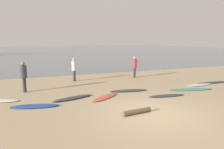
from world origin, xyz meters
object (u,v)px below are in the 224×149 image
Objects in this scene: surfboard_7 at (199,85)px; person_0 at (135,65)px; surfboard_3 at (105,97)px; surfboard_5 at (167,96)px; surfboard_1 at (35,106)px; surfboard_8 at (212,82)px; surfboard_6 at (191,89)px; driftwood_log at (137,111)px; surfboard_4 at (128,91)px; person_2 at (74,68)px; person_1 at (24,74)px; surfboard_2 at (73,98)px.

surfboard_7 is 1.36× the size of person_0.
surfboard_3 is 3.21m from surfboard_5.
surfboard_1 is 11.37m from surfboard_8.
surfboard_8 is at bearing 33.84° from surfboard_6.
person_0 is at bearing 62.79° from driftwood_log.
surfboard_4 is 4.75m from person_2.
surfboard_4 is 1.27× the size of person_1.
driftwood_log reaches higher than surfboard_3.
driftwood_log is (-6.26, -3.09, 0.06)m from surfboard_7.
person_2 is at bearing 144.40° from surfboard_7.
surfboard_1 is 0.94× the size of surfboard_4.
person_2 is at bearing 128.78° from surfboard_4.
surfboard_5 is 1.20× the size of person_0.
surfboard_4 is at bearing 176.69° from surfboard_6.
surfboard_7 is (4.96, -0.29, 0.00)m from surfboard_4.
person_0 is at bearing 117.62° from surfboard_6.
surfboard_2 is (1.78, 0.63, 0.00)m from surfboard_1.
surfboard_4 is at bearing 24.96° from surfboard_1.
surfboard_2 is at bearing 122.95° from driftwood_log.
person_0 is (-3.95, 3.82, 0.93)m from surfboard_8.
driftwood_log is at bearing 46.30° from person_1.
person_2 is (-2.29, 4.05, 0.94)m from surfboard_4.
person_1 reaches higher than person_2.
surfboard_2 is 8.21m from surfboard_7.
surfboard_2 is at bearing -109.34° from person_2.
surfboard_3 is 5.23m from surfboard_6.
person_2 is (2.74, 5.06, 0.93)m from surfboard_1.
surfboard_1 reaches higher than surfboard_8.
person_1 is at bearing 109.60° from surfboard_3.
surfboard_7 is at bearing -169.13° from surfboard_8.
surfboard_8 is 12.02m from person_1.
surfboard_5 is 3.16m from driftwood_log.
surfboard_1 is 8.82m from person_0.
driftwood_log is at bearing 92.76° from person_0.
surfboard_3 is at bearing -172.67° from surfboard_8.
surfboard_4 is 0.83× the size of surfboard_6.
surfboard_5 reaches higher than surfboard_4.
surfboard_3 is 1.87m from surfboard_4.
surfboard_1 is 3.34m from surfboard_3.
surfboard_6 is at bearing 133.61° from person_0.
driftwood_log is at bearing -18.84° from surfboard_1.
surfboard_8 is 1.54× the size of person_2.
surfboard_6 is at bearing 13.05° from surfboard_1.
surfboard_8 is (4.92, 1.60, 0.01)m from surfboard_5.
person_2 reaches higher than surfboard_4.
surfboard_4 is 1.33× the size of person_0.
surfboard_6 reaches higher than surfboard_7.
surfboard_3 is 4.96m from person_2.
surfboard_4 is at bearing 87.65° from person_0.
surfboard_3 reaches higher than surfboard_7.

